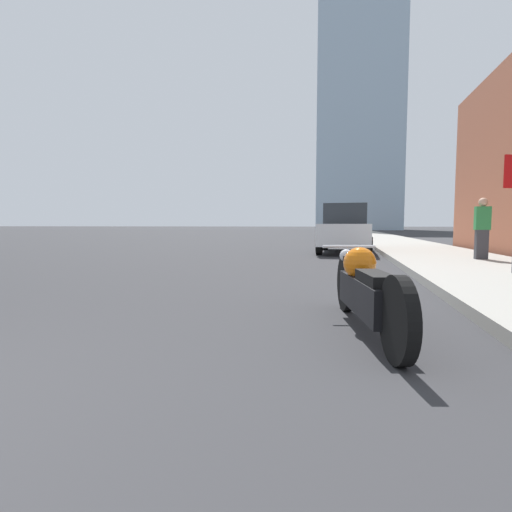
% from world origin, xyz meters
% --- Properties ---
extents(sidewalk, '(3.29, 240.00, 0.15)m').
position_xyz_m(sidewalk, '(5.89, 40.00, 0.07)').
color(sidewalk, gray).
rests_on(sidewalk, ground_plane).
extents(distant_tower, '(15.69, 15.69, 52.38)m').
position_xyz_m(distant_tower, '(6.26, 82.54, 26.19)').
color(distant_tower, '#9EB7CC').
rests_on(distant_tower, ground_plane).
extents(motorcycle, '(0.75, 2.53, 0.82)m').
position_xyz_m(motorcycle, '(3.07, 3.31, 0.41)').
color(motorcycle, black).
rests_on(motorcycle, ground_plane).
extents(parked_car_white, '(2.01, 4.62, 1.80)m').
position_xyz_m(parked_car_white, '(3.03, 14.55, 0.88)').
color(parked_car_white, silver).
rests_on(parked_car_white, ground_plane).
extents(parked_car_silver, '(1.98, 4.44, 1.69)m').
position_xyz_m(parked_car_silver, '(2.95, 26.12, 0.84)').
color(parked_car_silver, '#BCBCC1').
rests_on(parked_car_silver, ground_plane).
extents(parked_car_green, '(2.08, 3.90, 1.58)m').
position_xyz_m(parked_car_green, '(3.04, 37.63, 0.80)').
color(parked_car_green, '#1E6B33').
rests_on(parked_car_green, ground_plane).
extents(parked_car_black, '(1.84, 4.57, 1.64)m').
position_xyz_m(parked_car_black, '(2.93, 50.38, 0.82)').
color(parked_car_black, black).
rests_on(parked_car_black, ground_plane).
extents(parked_car_blue, '(2.11, 4.03, 1.55)m').
position_xyz_m(parked_car_blue, '(3.11, 63.41, 0.80)').
color(parked_car_blue, '#1E3899').
rests_on(parked_car_blue, ground_plane).
extents(pedestrian, '(0.36, 0.22, 1.59)m').
position_xyz_m(pedestrian, '(6.43, 10.60, 0.95)').
color(pedestrian, '#38383D').
rests_on(pedestrian, sidewalk).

